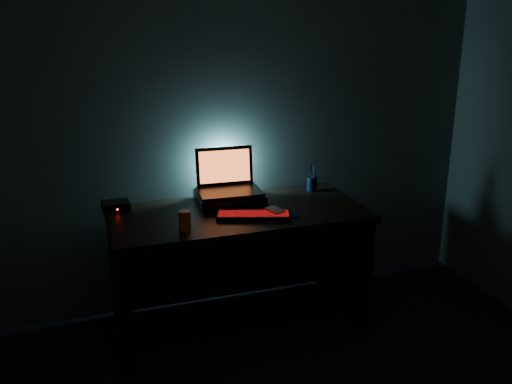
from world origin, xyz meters
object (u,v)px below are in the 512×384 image
(laptop, at_px, (227,181))
(juice_glass, at_px, (185,221))
(keyboard, at_px, (254,215))
(pen_cup, at_px, (312,184))
(mouse, at_px, (275,212))
(router, at_px, (116,206))

(laptop, xyz_separation_m, juice_glass, (-0.36, -0.42, -0.06))
(keyboard, xyz_separation_m, pen_cup, (0.52, 0.35, 0.03))
(mouse, relative_size, juice_glass, 1.02)
(pen_cup, bearing_deg, router, 179.00)
(keyboard, height_order, juice_glass, juice_glass)
(laptop, relative_size, juice_glass, 3.53)
(mouse, bearing_deg, pen_cup, 26.22)
(juice_glass, bearing_deg, laptop, 49.84)
(mouse, distance_m, juice_glass, 0.55)
(router, bearing_deg, juice_glass, -56.95)
(juice_glass, distance_m, router, 0.55)
(router, bearing_deg, laptop, -4.66)
(keyboard, distance_m, juice_glass, 0.42)
(pen_cup, distance_m, router, 1.25)
(mouse, height_order, juice_glass, juice_glass)
(pen_cup, bearing_deg, mouse, -137.57)
(pen_cup, bearing_deg, laptop, -179.74)
(laptop, height_order, juice_glass, laptop)
(juice_glass, bearing_deg, keyboard, 10.29)
(mouse, distance_m, router, 0.94)
(laptop, xyz_separation_m, pen_cup, (0.57, 0.00, -0.07))
(mouse, bearing_deg, router, 140.16)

